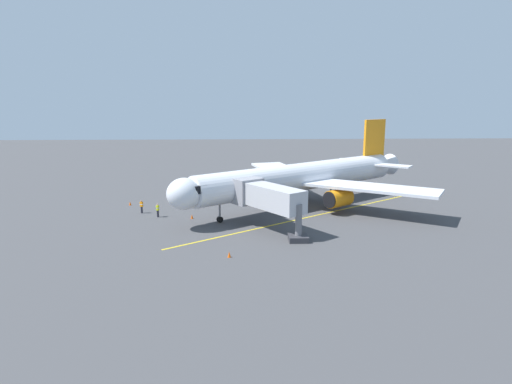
{
  "coord_description": "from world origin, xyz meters",
  "views": [
    {
      "loc": [
        9.46,
        57.9,
        14.16
      ],
      "look_at": [
        7.17,
        4.46,
        3.0
      ],
      "focal_mm": 30.37,
      "sensor_mm": 36.0,
      "label": 1
    }
  ],
  "objects_px": {
    "safety_cone_nose_right": "(229,254)",
    "safety_cone_wing_port": "(192,217)",
    "jet_bridge": "(264,196)",
    "airplane": "(304,177)",
    "ground_crew_wing_walker": "(158,210)",
    "ground_crew_marshaller": "(142,206)",
    "safety_cone_nose_left": "(130,203)",
    "box_truck_near_nose": "(203,190)"
  },
  "relations": [
    {
      "from": "jet_bridge",
      "to": "safety_cone_nose_left",
      "type": "relative_size",
      "value": 18.91
    },
    {
      "from": "jet_bridge",
      "to": "safety_cone_nose_left",
      "type": "height_order",
      "value": "jet_bridge"
    },
    {
      "from": "box_truck_near_nose",
      "to": "safety_cone_nose_left",
      "type": "xyz_separation_m",
      "value": [
        9.92,
        3.15,
        -1.11
      ]
    },
    {
      "from": "box_truck_near_nose",
      "to": "safety_cone_wing_port",
      "type": "bearing_deg",
      "value": 87.03
    },
    {
      "from": "jet_bridge",
      "to": "box_truck_near_nose",
      "type": "xyz_separation_m",
      "value": [
        8.11,
        -15.31,
        -2.38
      ]
    },
    {
      "from": "jet_bridge",
      "to": "safety_cone_wing_port",
      "type": "height_order",
      "value": "jet_bridge"
    },
    {
      "from": "safety_cone_nose_right",
      "to": "safety_cone_wing_port",
      "type": "xyz_separation_m",
      "value": [
        4.85,
        -13.79,
        0.0
      ]
    },
    {
      "from": "safety_cone_nose_right",
      "to": "safety_cone_nose_left",
      "type": "bearing_deg",
      "value": -56.28
    },
    {
      "from": "box_truck_near_nose",
      "to": "ground_crew_wing_walker",
      "type": "bearing_deg",
      "value": 63.1
    },
    {
      "from": "box_truck_near_nose",
      "to": "jet_bridge",
      "type": "bearing_deg",
      "value": 117.9
    },
    {
      "from": "ground_crew_wing_walker",
      "to": "safety_cone_wing_port",
      "type": "xyz_separation_m",
      "value": [
        -4.35,
        0.99,
        -0.61
      ]
    },
    {
      "from": "ground_crew_marshaller",
      "to": "safety_cone_wing_port",
      "type": "distance_m",
      "value": 7.47
    },
    {
      "from": "airplane",
      "to": "ground_crew_wing_walker",
      "type": "height_order",
      "value": "airplane"
    },
    {
      "from": "ground_crew_marshaller",
      "to": "safety_cone_nose_left",
      "type": "height_order",
      "value": "ground_crew_marshaller"
    },
    {
      "from": "safety_cone_nose_left",
      "to": "ground_crew_marshaller",
      "type": "bearing_deg",
      "value": 119.98
    },
    {
      "from": "jet_bridge",
      "to": "ground_crew_marshaller",
      "type": "distance_m",
      "value": 17.5
    },
    {
      "from": "box_truck_near_nose",
      "to": "safety_cone_wing_port",
      "type": "relative_size",
      "value": 8.98
    },
    {
      "from": "ground_crew_wing_walker",
      "to": "box_truck_near_nose",
      "type": "relative_size",
      "value": 0.35
    },
    {
      "from": "safety_cone_wing_port",
      "to": "box_truck_near_nose",
      "type": "bearing_deg",
      "value": -92.97
    },
    {
      "from": "ground_crew_marshaller",
      "to": "safety_cone_wing_port",
      "type": "height_order",
      "value": "ground_crew_marshaller"
    },
    {
      "from": "jet_bridge",
      "to": "airplane",
      "type": "bearing_deg",
      "value": -119.11
    },
    {
      "from": "ground_crew_wing_walker",
      "to": "box_truck_near_nose",
      "type": "xyz_separation_m",
      "value": [
        -4.91,
        -9.67,
        0.5
      ]
    },
    {
      "from": "ground_crew_marshaller",
      "to": "safety_cone_wing_port",
      "type": "xyz_separation_m",
      "value": [
        -6.79,
        3.05,
        -0.61
      ]
    },
    {
      "from": "ground_crew_marshaller",
      "to": "safety_cone_nose_right",
      "type": "xyz_separation_m",
      "value": [
        -11.64,
        16.84,
        -0.61
      ]
    },
    {
      "from": "ground_crew_marshaller",
      "to": "safety_cone_wing_port",
      "type": "relative_size",
      "value": 3.11
    },
    {
      "from": "jet_bridge",
      "to": "ground_crew_wing_walker",
      "type": "height_order",
      "value": "jet_bridge"
    },
    {
      "from": "safety_cone_wing_port",
      "to": "jet_bridge",
      "type": "bearing_deg",
      "value": 151.76
    },
    {
      "from": "safety_cone_nose_right",
      "to": "safety_cone_wing_port",
      "type": "bearing_deg",
      "value": -70.62
    },
    {
      "from": "jet_bridge",
      "to": "safety_cone_nose_right",
      "type": "distance_m",
      "value": 10.5
    },
    {
      "from": "ground_crew_wing_walker",
      "to": "safety_cone_nose_right",
      "type": "xyz_separation_m",
      "value": [
        -9.2,
        14.78,
        -0.61
      ]
    },
    {
      "from": "airplane",
      "to": "ground_crew_marshaller",
      "type": "bearing_deg",
      "value": 8.5
    },
    {
      "from": "ground_crew_wing_walker",
      "to": "safety_cone_nose_left",
      "type": "xyz_separation_m",
      "value": [
        5.02,
        -6.52,
        -0.61
      ]
    },
    {
      "from": "airplane",
      "to": "safety_cone_wing_port",
      "type": "height_order",
      "value": "airplane"
    },
    {
      "from": "airplane",
      "to": "ground_crew_marshaller",
      "type": "height_order",
      "value": "airplane"
    },
    {
      "from": "jet_bridge",
      "to": "box_truck_near_nose",
      "type": "distance_m",
      "value": 17.49
    },
    {
      "from": "safety_cone_wing_port",
      "to": "ground_crew_wing_walker",
      "type": "bearing_deg",
      "value": -12.88
    },
    {
      "from": "ground_crew_wing_walker",
      "to": "safety_cone_nose_left",
      "type": "relative_size",
      "value": 3.11
    },
    {
      "from": "airplane",
      "to": "safety_cone_wing_port",
      "type": "relative_size",
      "value": 63.69
    },
    {
      "from": "airplane",
      "to": "jet_bridge",
      "type": "relative_size",
      "value": 3.37
    },
    {
      "from": "safety_cone_nose_left",
      "to": "safety_cone_nose_right",
      "type": "height_order",
      "value": "same"
    },
    {
      "from": "jet_bridge",
      "to": "safety_cone_nose_left",
      "type": "bearing_deg",
      "value": -34.01
    },
    {
      "from": "safety_cone_wing_port",
      "to": "safety_cone_nose_right",
      "type": "bearing_deg",
      "value": 109.38
    }
  ]
}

